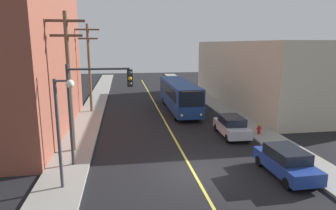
{
  "coord_description": "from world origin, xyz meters",
  "views": [
    {
      "loc": [
        -3.87,
        -15.38,
        7.26
      ],
      "look_at": [
        0.0,
        9.65,
        2.0
      ],
      "focal_mm": 31.56,
      "sensor_mm": 36.0,
      "label": 1
    }
  ],
  "objects_px": {
    "city_bus": "(179,94)",
    "utility_pole_near": "(69,76)",
    "parked_car_silver": "(232,126)",
    "street_lamp_left": "(62,118)",
    "utility_pole_mid": "(89,64)",
    "fire_hydrant": "(259,129)",
    "traffic_signal_left_corner": "(96,96)",
    "parked_car_blue": "(286,162)"
  },
  "relations": [
    {
      "from": "parked_car_blue",
      "to": "utility_pole_near",
      "type": "relative_size",
      "value": 0.49
    },
    {
      "from": "parked_car_silver",
      "to": "utility_pole_near",
      "type": "height_order",
      "value": "utility_pole_near"
    },
    {
      "from": "parked_car_silver",
      "to": "city_bus",
      "type": "bearing_deg",
      "value": 103.79
    },
    {
      "from": "traffic_signal_left_corner",
      "to": "city_bus",
      "type": "bearing_deg",
      "value": 61.69
    },
    {
      "from": "parked_car_silver",
      "to": "fire_hydrant",
      "type": "distance_m",
      "value": 2.27
    },
    {
      "from": "parked_car_blue",
      "to": "traffic_signal_left_corner",
      "type": "xyz_separation_m",
      "value": [
        -10.39,
        3.1,
        3.46
      ]
    },
    {
      "from": "utility_pole_mid",
      "to": "utility_pole_near",
      "type": "bearing_deg",
      "value": -90.1
    },
    {
      "from": "street_lamp_left",
      "to": "city_bus",
      "type": "bearing_deg",
      "value": 62.02
    },
    {
      "from": "parked_car_silver",
      "to": "street_lamp_left",
      "type": "xyz_separation_m",
      "value": [
        -11.44,
        -7.18,
        2.9
      ]
    },
    {
      "from": "utility_pole_near",
      "to": "utility_pole_mid",
      "type": "bearing_deg",
      "value": 89.9
    },
    {
      "from": "parked_car_silver",
      "to": "traffic_signal_left_corner",
      "type": "relative_size",
      "value": 0.74
    },
    {
      "from": "utility_pole_near",
      "to": "fire_hydrant",
      "type": "relative_size",
      "value": 10.86
    },
    {
      "from": "fire_hydrant",
      "to": "parked_car_silver",
      "type": "bearing_deg",
      "value": 174.12
    },
    {
      "from": "parked_car_blue",
      "to": "parked_car_silver",
      "type": "height_order",
      "value": "same"
    },
    {
      "from": "parked_car_blue",
      "to": "utility_pole_near",
      "type": "distance_m",
      "value": 14.19
    },
    {
      "from": "fire_hydrant",
      "to": "traffic_signal_left_corner",
      "type": "bearing_deg",
      "value": -161.57
    },
    {
      "from": "parked_car_blue",
      "to": "fire_hydrant",
      "type": "bearing_deg",
      "value": 75.39
    },
    {
      "from": "parked_car_blue",
      "to": "utility_pole_mid",
      "type": "relative_size",
      "value": 0.48
    },
    {
      "from": "parked_car_blue",
      "to": "traffic_signal_left_corner",
      "type": "bearing_deg",
      "value": 163.38
    },
    {
      "from": "parked_car_blue",
      "to": "utility_pole_near",
      "type": "xyz_separation_m",
      "value": [
        -12.27,
        5.64,
        4.35
      ]
    },
    {
      "from": "fire_hydrant",
      "to": "utility_pole_near",
      "type": "bearing_deg",
      "value": -173.76
    },
    {
      "from": "utility_pole_near",
      "to": "traffic_signal_left_corner",
      "type": "xyz_separation_m",
      "value": [
        1.89,
        -2.54,
        -0.89
      ]
    },
    {
      "from": "street_lamp_left",
      "to": "utility_pole_near",
      "type": "bearing_deg",
      "value": 94.98
    },
    {
      "from": "parked_car_silver",
      "to": "utility_pole_near",
      "type": "bearing_deg",
      "value": -171.51
    },
    {
      "from": "city_bus",
      "to": "parked_car_blue",
      "type": "distance_m",
      "value": 17.48
    },
    {
      "from": "city_bus",
      "to": "fire_hydrant",
      "type": "xyz_separation_m",
      "value": [
        4.65,
        -10.04,
        -1.23
      ]
    },
    {
      "from": "city_bus",
      "to": "street_lamp_left",
      "type": "relative_size",
      "value": 2.21
    },
    {
      "from": "parked_car_silver",
      "to": "traffic_signal_left_corner",
      "type": "bearing_deg",
      "value": -156.7
    },
    {
      "from": "city_bus",
      "to": "utility_pole_near",
      "type": "relative_size",
      "value": 1.33
    },
    {
      "from": "fire_hydrant",
      "to": "city_bus",
      "type": "bearing_deg",
      "value": 114.84
    },
    {
      "from": "city_bus",
      "to": "parked_car_silver",
      "type": "xyz_separation_m",
      "value": [
        2.41,
        -9.81,
        -0.98
      ]
    },
    {
      "from": "utility_pole_mid",
      "to": "street_lamp_left",
      "type": "bearing_deg",
      "value": -88.53
    },
    {
      "from": "utility_pole_mid",
      "to": "fire_hydrant",
      "type": "bearing_deg",
      "value": -36.72
    },
    {
      "from": "traffic_signal_left_corner",
      "to": "street_lamp_left",
      "type": "bearing_deg",
      "value": -116.34
    },
    {
      "from": "utility_pole_mid",
      "to": "traffic_signal_left_corner",
      "type": "xyz_separation_m",
      "value": [
        1.86,
        -14.62,
        -0.9
      ]
    },
    {
      "from": "traffic_signal_left_corner",
      "to": "street_lamp_left",
      "type": "xyz_separation_m",
      "value": [
        -1.42,
        -2.86,
        -0.56
      ]
    },
    {
      "from": "street_lamp_left",
      "to": "fire_hydrant",
      "type": "bearing_deg",
      "value": 26.92
    },
    {
      "from": "traffic_signal_left_corner",
      "to": "parked_car_silver",
      "type": "bearing_deg",
      "value": 23.3
    },
    {
      "from": "utility_pole_mid",
      "to": "fire_hydrant",
      "type": "relative_size",
      "value": 10.88
    },
    {
      "from": "parked_car_blue",
      "to": "fire_hydrant",
      "type": "relative_size",
      "value": 5.28
    },
    {
      "from": "parked_car_blue",
      "to": "utility_pole_near",
      "type": "height_order",
      "value": "utility_pole_near"
    },
    {
      "from": "utility_pole_near",
      "to": "street_lamp_left",
      "type": "distance_m",
      "value": 5.61
    }
  ]
}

